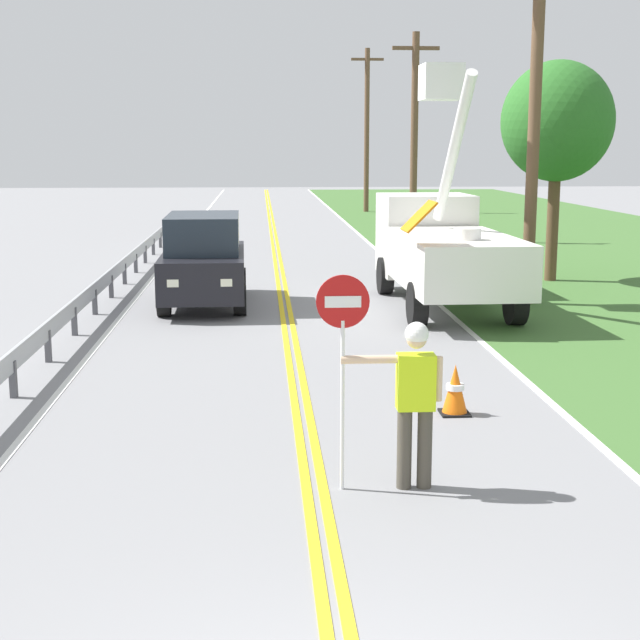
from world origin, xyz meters
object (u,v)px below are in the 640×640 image
stop_sign_paddle (343,334)px  oncoming_suv_nearest (204,260)px  utility_pole_near (534,131)px  roadside_tree_verge (557,122)px  flagger_worker (415,394)px  utility_pole_far (367,128)px  utility_bucket_truck (441,244)px  traffic_cone_lead (455,390)px  utility_pole_mid (414,133)px

stop_sign_paddle → oncoming_suv_nearest: bearing=100.2°
utility_pole_near → roadside_tree_verge: (1.72, 3.70, 0.30)m
flagger_worker → oncoming_suv_nearest: bearing=103.7°
roadside_tree_verge → utility_pole_far: bearing=94.1°
utility_bucket_truck → traffic_cone_lead: bearing=-99.7°
roadside_tree_verge → utility_pole_mid: bearing=100.2°
flagger_worker → roadside_tree_verge: bearing=67.5°
utility_pole_mid → utility_pole_far: bearing=89.9°
flagger_worker → utility_bucket_truck: bearing=77.6°
flagger_worker → utility_pole_near: (4.63, 11.67, 2.92)m
stop_sign_paddle → oncoming_suv_nearest: 12.16m
utility_pole_near → flagger_worker: bearing=-111.6°
utility_pole_near → traffic_cone_lead: bearing=-111.9°
utility_pole_mid → roadside_tree_verge: 11.35m
stop_sign_paddle → utility_bucket_truck: 12.07m
oncoming_suv_nearest → utility_pole_near: bearing=-2.1°
utility_pole_mid → utility_bucket_truck: bearing=-96.9°
oncoming_suv_nearest → utility_pole_mid: (7.27, 14.59, 3.07)m
utility_pole_mid → utility_pole_far: (0.04, 16.40, 0.54)m
traffic_cone_lead → stop_sign_paddle: bearing=-123.4°
utility_bucket_truck → traffic_cone_lead: (-1.52, -8.87, -1.08)m
stop_sign_paddle → utility_pole_far: bearing=83.1°
oncoming_suv_nearest → utility_pole_mid: 16.58m
utility_pole_near → utility_pole_mid: (-0.28, 14.87, 0.16)m
oncoming_suv_nearest → roadside_tree_verge: roadside_tree_verge is taller
utility_pole_near → utility_bucket_truck: bearing=-178.2°
utility_bucket_truck → roadside_tree_verge: 6.06m
stop_sign_paddle → utility_pole_mid: size_ratio=0.30×
oncoming_suv_nearest → utility_pole_far: size_ratio=0.52×
oncoming_suv_nearest → utility_pole_mid: bearing=63.5°
oncoming_suv_nearest → roadside_tree_verge: 10.39m
oncoming_suv_nearest → traffic_cone_lead: size_ratio=6.62×
flagger_worker → traffic_cone_lead: size_ratio=2.61×
stop_sign_paddle → utility_pole_far: 43.34m
utility_pole_far → traffic_cone_lead: bearing=-94.8°
utility_bucket_truck → utility_pole_near: (2.08, 0.07, 2.56)m
roadside_tree_verge → utility_bucket_truck: bearing=-135.3°
flagger_worker → utility_pole_far: size_ratio=0.20×
stop_sign_paddle → traffic_cone_lead: (1.80, 2.73, -1.37)m
utility_pole_near → utility_pole_mid: utility_pole_mid is taller
oncoming_suv_nearest → utility_bucket_truck: bearing=-3.6°
flagger_worker → utility_pole_near: 12.89m
utility_pole_far → traffic_cone_lead: utility_pole_far is taller
flagger_worker → traffic_cone_lead: bearing=69.4°
stop_sign_paddle → utility_bucket_truck: size_ratio=0.34×
utility_bucket_truck → utility_pole_far: utility_pole_far is taller
utility_pole_far → roadside_tree_verge: (1.96, -27.57, -0.39)m
utility_bucket_truck → oncoming_suv_nearest: bearing=176.4°
flagger_worker → utility_pole_far: 43.31m
oncoming_suv_nearest → flagger_worker: bearing=-76.3°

